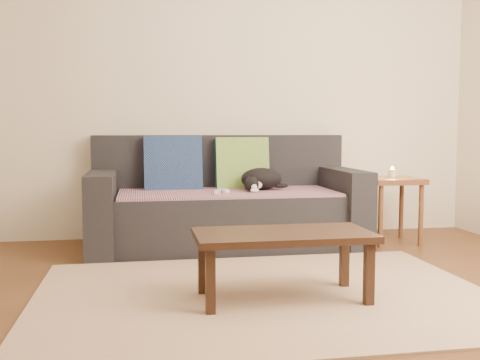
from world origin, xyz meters
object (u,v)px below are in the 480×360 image
object	(u,v)px
wii_remote_a	(218,192)
cat	(261,179)
side_table	(392,189)
coffee_table	(283,241)
wii_remote_b	(224,191)
sofa	(226,206)

from	to	relation	value
wii_remote_a	cat	bearing A→B (deg)	-45.42
side_table	coffee_table	size ratio (longest dim) A/B	0.57
wii_remote_b	sofa	bearing A→B (deg)	-25.19
coffee_table	wii_remote_a	bearing A→B (deg)	97.90
cat	coffee_table	size ratio (longest dim) A/B	0.44
cat	side_table	bearing A→B (deg)	-23.43
side_table	coffee_table	distance (m)	1.87
sofa	coffee_table	size ratio (longest dim) A/B	2.25
cat	side_table	size ratio (longest dim) A/B	0.78
sofa	wii_remote_a	bearing A→B (deg)	-110.57
cat	side_table	xyz separation A→B (m)	(1.06, -0.10, -0.09)
cat	wii_remote_b	distance (m)	0.36
sofa	coffee_table	world-z (taller)	sofa
sofa	wii_remote_a	xyz separation A→B (m)	(-0.10, -0.26, 0.15)
side_table	coffee_table	bearing A→B (deg)	-132.58
sofa	cat	distance (m)	0.35
cat	wii_remote_b	world-z (taller)	cat
coffee_table	cat	bearing A→B (deg)	82.33
wii_remote_a	wii_remote_b	xyz separation A→B (m)	(0.05, 0.06, 0.00)
cat	side_table	distance (m)	1.07
cat	wii_remote_a	bearing A→B (deg)	-167.81
sofa	wii_remote_b	distance (m)	0.25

